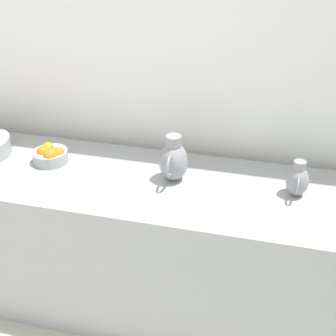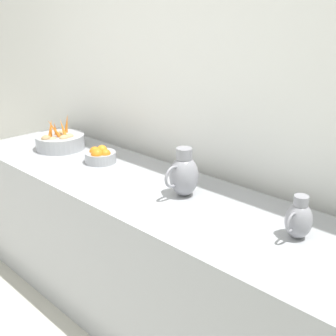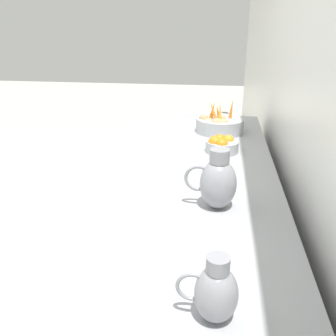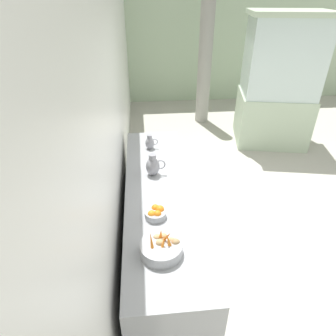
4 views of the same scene
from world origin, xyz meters
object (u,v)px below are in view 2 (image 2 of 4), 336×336
Objects in this scene: orange_bowl at (100,156)px; metal_pitcher_tall at (184,175)px; vegetable_colander at (60,141)px; metal_pitcher_short at (299,219)px.

orange_bowl is 0.71m from metal_pitcher_tall.
vegetable_colander reaches higher than orange_bowl.
metal_pitcher_tall reaches higher than metal_pitcher_short.
metal_pitcher_tall is at bearing 90.09° from vegetable_colander.
metal_pitcher_short reaches higher than orange_bowl.
orange_bowl is 1.02× the size of metal_pitcher_short.
metal_pitcher_short is at bearing 90.25° from vegetable_colander.
metal_pitcher_tall is at bearing 88.77° from orange_bowl.
orange_bowl is 0.76× the size of metal_pitcher_tall.
orange_bowl is at bearing -91.23° from metal_pitcher_tall.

